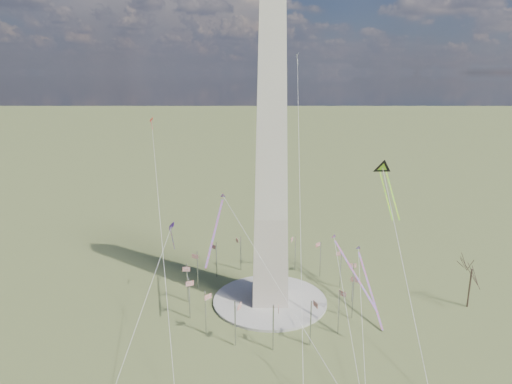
{
  "coord_description": "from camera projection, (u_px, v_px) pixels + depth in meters",
  "views": [
    {
      "loc": [
        -4.64,
        -131.38,
        70.54
      ],
      "look_at": [
        -4.42,
        0.0,
        36.11
      ],
      "focal_mm": 32.0,
      "sensor_mm": 36.0,
      "label": 1
    }
  ],
  "objects": [
    {
      "name": "kite_diamond_purple",
      "position": [
        172.0,
        229.0,
        141.1
      ],
      "size": [
        1.98,
        3.07,
        9.35
      ],
      "rotation": [
        0.0,
        0.0,
        2.96
      ],
      "color": "#411971",
      "rests_on": "ground"
    },
    {
      "name": "plaza",
      "position": [
        270.0,
        301.0,
        144.87
      ],
      "size": [
        36.0,
        36.0,
        0.8
      ],
      "primitive_type": "cylinder",
      "color": "#B1ABA1",
      "rests_on": "ground"
    },
    {
      "name": "kite_delta_black",
      "position": [
        383.0,
        171.0,
        150.02
      ],
      "size": [
        7.0,
        18.92,
        15.82
      ],
      "rotation": [
        0.0,
        0.0,
        3.16
      ],
      "color": "black",
      "rests_on": "ground"
    },
    {
      "name": "flagpole_ring",
      "position": [
        270.0,
        281.0,
        143.13
      ],
      "size": [
        54.4,
        54.4,
        13.0
      ],
      "color": "#B6B8BC",
      "rests_on": "ground"
    },
    {
      "name": "kite_small_red",
      "position": [
        152.0,
        121.0,
        166.36
      ],
      "size": [
        1.61,
        1.65,
        4.7
      ],
      "rotation": [
        0.0,
        0.0,
        3.07
      ],
      "color": "#F63A1C",
      "rests_on": "ground"
    },
    {
      "name": "kite_streamer_left",
      "position": [
        348.0,
        262.0,
        128.11
      ],
      "size": [
        10.21,
        20.21,
        14.87
      ],
      "rotation": [
        0.0,
        0.0,
        3.57
      ],
      "color": "#FF2829",
      "rests_on": "ground"
    },
    {
      "name": "ground",
      "position": [
        270.0,
        302.0,
        144.98
      ],
      "size": [
        2000.0,
        2000.0,
        0.0
      ],
      "primitive_type": "plane",
      "color": "#565F2F",
      "rests_on": "ground"
    },
    {
      "name": "tree_near",
      "position": [
        472.0,
        266.0,
        138.53
      ],
      "size": [
        10.87,
        10.87,
        19.02
      ],
      "color": "#432F28",
      "rests_on": "ground"
    },
    {
      "name": "washington_monument",
      "position": [
        271.0,
        153.0,
        132.82
      ],
      "size": [
        15.56,
        15.56,
        100.0
      ],
      "color": "beige",
      "rests_on": "plaza"
    },
    {
      "name": "kite_streamer_right",
      "position": [
        366.0,
        274.0,
        140.7
      ],
      "size": [
        4.1,
        24.16,
        16.6
      ],
      "rotation": [
        0.0,
        0.0,
        3.25
      ],
      "color": "#FF2829",
      "rests_on": "ground"
    },
    {
      "name": "kite_small_white",
      "position": [
        297.0,
        56.0,
        172.11
      ],
      "size": [
        1.3,
        1.98,
        4.3
      ],
      "rotation": [
        0.0,
        0.0,
        2.59
      ],
      "color": "silver",
      "rests_on": "ground"
    },
    {
      "name": "kite_streamer_mid",
      "position": [
        217.0,
        220.0,
        132.25
      ],
      "size": [
        4.81,
        22.09,
        15.23
      ],
      "rotation": [
        0.0,
        0.0,
        2.98
      ],
      "color": "#FF2829",
      "rests_on": "ground"
    }
  ]
}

